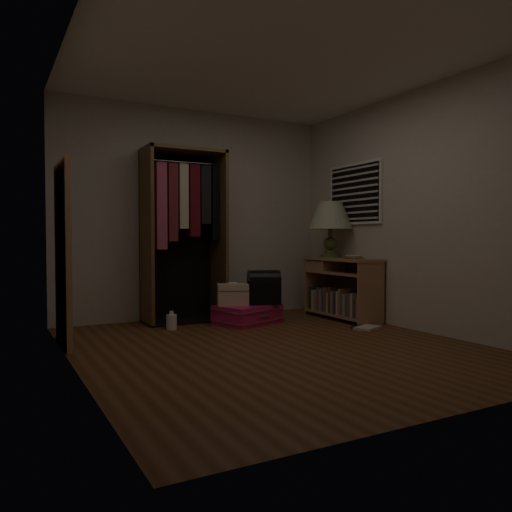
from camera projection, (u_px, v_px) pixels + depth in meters
name	position (u px, v px, depth m)	size (l,w,h in m)	color
ground	(276.00, 347.00, 4.57)	(4.00, 4.00, 0.00)	#542F18
room_walls	(281.00, 184.00, 4.59)	(3.52, 4.02, 2.60)	beige
console_bookshelf	(340.00, 287.00, 6.20)	(0.42, 1.12, 0.75)	#A4734F
open_wardrobe	(184.00, 220.00, 5.97)	(0.95, 0.50, 2.05)	brown
floor_mirror	(63.00, 254.00, 4.61)	(0.06, 0.80, 1.70)	tan
pink_suitcase	(248.00, 314.00, 5.83)	(0.86, 0.74, 0.22)	#CA185B
train_case	(233.00, 294.00, 5.78)	(0.43, 0.36, 0.26)	#C6B397
black_bag	(264.00, 287.00, 5.86)	(0.42, 0.34, 0.40)	black
table_lamp	(331.00, 217.00, 6.35)	(0.61, 0.61, 0.71)	#465127
brass_tray	(353.00, 258.00, 5.96)	(0.32, 0.32, 0.02)	#AB7D41
ceramic_bowl	(354.00, 257.00, 5.89)	(0.18, 0.18, 0.05)	#B2D2AF
white_jug	(172.00, 322.00, 5.44)	(0.15, 0.15, 0.20)	white
floor_book	(365.00, 327.00, 5.51)	(0.36, 0.33, 0.03)	beige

